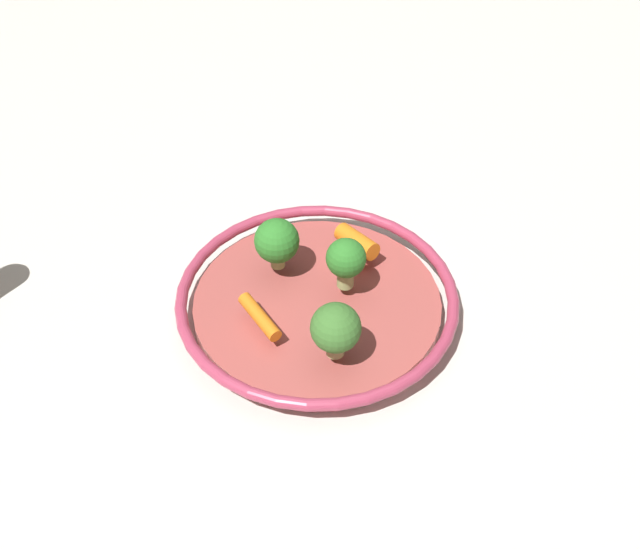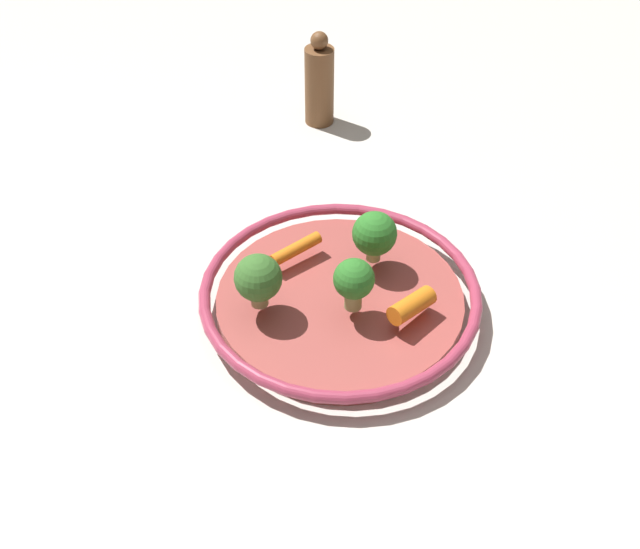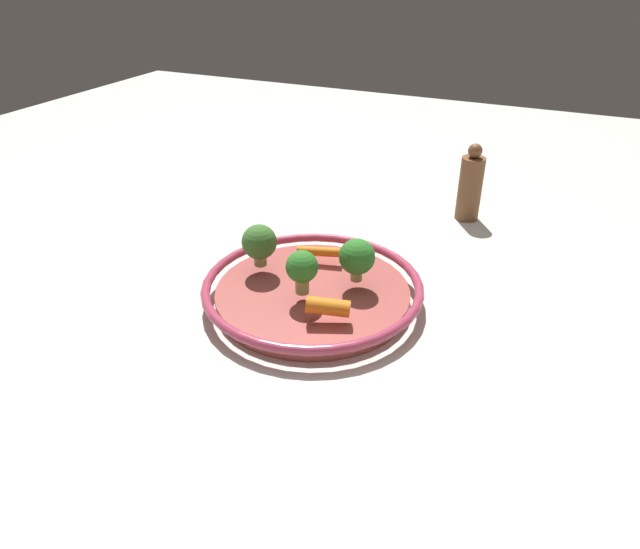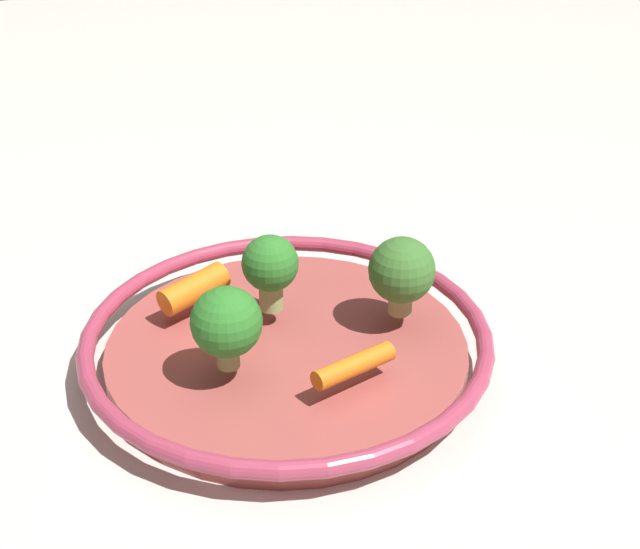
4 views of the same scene
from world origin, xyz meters
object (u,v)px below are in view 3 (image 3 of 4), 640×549
object	(u,v)px
broccoli_floret_edge	(259,243)
pepper_mill	(470,186)
broccoli_floret_large	(303,269)
serving_bowl	(313,291)
broccoli_floret_mid	(357,257)
baby_carrot_right	(319,251)
baby_carrot_center	(328,307)

from	to	relation	value
broccoli_floret_edge	pepper_mill	world-z (taller)	pepper_mill
broccoli_floret_edge	pepper_mill	size ratio (longest dim) A/B	0.45
broccoli_floret_large	serving_bowl	bearing A→B (deg)	-86.18
broccoli_floret_mid	pepper_mill	xyz separation A→B (m)	(-0.08, -0.35, -0.01)
baby_carrot_right	broccoli_floret_large	distance (m)	0.11
baby_carrot_center	broccoli_floret_edge	bearing A→B (deg)	-28.52
baby_carrot_center	pepper_mill	world-z (taller)	pepper_mill
broccoli_floret_edge	serving_bowl	bearing A→B (deg)	172.94
broccoli_floret_edge	baby_carrot_center	bearing A→B (deg)	151.48
broccoli_floret_mid	broccoli_floret_edge	xyz separation A→B (m)	(0.14, 0.02, 0.00)
broccoli_floret_edge	broccoli_floret_mid	bearing A→B (deg)	-173.12
serving_bowl	pepper_mill	world-z (taller)	pepper_mill
serving_bowl	broccoli_floret_mid	world-z (taller)	broccoli_floret_mid
broccoli_floret_large	pepper_mill	size ratio (longest dim) A/B	0.44
serving_bowl	pepper_mill	distance (m)	0.41
broccoli_floret_edge	pepper_mill	distance (m)	0.43
baby_carrot_right	broccoli_floret_mid	world-z (taller)	broccoli_floret_mid
baby_carrot_center	broccoli_floret_mid	xyz separation A→B (m)	(-0.00, -0.10, 0.03)
serving_bowl	baby_carrot_right	size ratio (longest dim) A/B	4.77
serving_bowl	broccoli_floret_edge	bearing A→B (deg)	-7.06
broccoli_floret_mid	baby_carrot_center	bearing A→B (deg)	88.78
baby_carrot_right	baby_carrot_center	xyz separation A→B (m)	(-0.08, 0.14, 0.00)
serving_bowl	broccoli_floret_large	bearing A→B (deg)	93.82
baby_carrot_center	broccoli_floret_mid	world-z (taller)	broccoli_floret_mid
baby_carrot_right	baby_carrot_center	distance (m)	0.16
baby_carrot_right	broccoli_floret_edge	size ratio (longest dim) A/B	1.04
baby_carrot_center	pepper_mill	distance (m)	0.45
baby_carrot_right	pepper_mill	bearing A→B (deg)	-117.92
baby_carrot_right	pepper_mill	size ratio (longest dim) A/B	0.46
baby_carrot_right	pepper_mill	xyz separation A→B (m)	(-0.16, -0.31, 0.02)
broccoli_floret_mid	broccoli_floret_large	distance (m)	0.08
baby_carrot_right	broccoli_floret_large	xyz separation A→B (m)	(-0.03, 0.10, 0.03)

